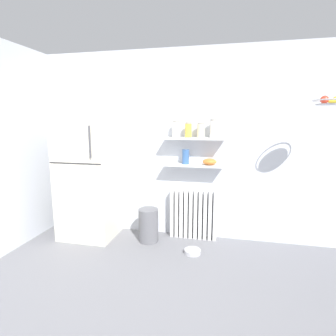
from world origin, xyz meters
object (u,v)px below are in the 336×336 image
storage_jar_3 (214,129)px  hanging_fruit_basket (331,101)px  pet_food_bowl (193,252)px  storage_jar_1 (188,130)px  radiator (193,215)px  shelf_bowl (210,162)px  storage_jar_2 (201,130)px  refrigerator (88,177)px  vase (186,157)px  trash_bin (148,225)px  storage_jar_0 (176,129)px

storage_jar_3 → hanging_fruit_basket: bearing=-22.6°
storage_jar_3 → pet_food_bowl: storage_jar_3 is taller
storage_jar_1 → radiator: bearing=19.8°
shelf_bowl → hanging_fruit_basket: (1.23, -0.50, 0.74)m
storage_jar_2 → pet_food_bowl: storage_jar_2 is taller
refrigerator → vase: size_ratio=8.73×
trash_bin → storage_jar_3: bearing=14.8°
vase → pet_food_bowl: (0.17, -0.45, -1.14)m
storage_jar_1 → hanging_fruit_basket: hanging_fruit_basket is taller
storage_jar_1 → trash_bin: size_ratio=0.44×
storage_jar_1 → vase: bearing=180.0°
radiator → storage_jar_1: storage_jar_1 is taller
pet_food_bowl → refrigerator: bearing=171.1°
refrigerator → vase: 1.40m
refrigerator → hanging_fruit_basket: 3.08m
storage_jar_0 → trash_bin: storage_jar_0 is taller
storage_jar_1 → storage_jar_3: storage_jar_3 is taller
refrigerator → storage_jar_3: (1.71, 0.21, 0.68)m
storage_jar_2 → hanging_fruit_basket: bearing=-20.1°
storage_jar_3 → hanging_fruit_basket: hanging_fruit_basket is taller
storage_jar_1 → storage_jar_2: bearing=0.0°
shelf_bowl → pet_food_bowl: size_ratio=0.91×
refrigerator → hanging_fruit_basket: hanging_fruit_basket is taller
refrigerator → pet_food_bowl: 1.75m
radiator → storage_jar_1: 1.18m
shelf_bowl → hanging_fruit_basket: 1.52m
shelf_bowl → trash_bin: bearing=-164.4°
storage_jar_0 → hanging_fruit_basket: bearing=-16.3°
radiator → shelf_bowl: bearing=-8.2°
storage_jar_3 → storage_jar_2: bearing=180.0°
vase → shelf_bowl: size_ratio=1.06×
storage_jar_2 → vase: (-0.20, 0.00, -0.36)m
trash_bin → hanging_fruit_basket: 2.60m
hanging_fruit_basket → trash_bin: bearing=172.3°
refrigerator → storage_jar_0: (1.21, 0.21, 0.67)m
radiator → storage_jar_2: bearing=-19.8°
storage_jar_0 → trash_bin: bearing=-146.6°
storage_jar_1 → hanging_fruit_basket: 1.64m
storage_jar_1 → shelf_bowl: size_ratio=1.07×
pet_food_bowl → hanging_fruit_basket: 2.28m
storage_jar_2 → trash_bin: bearing=-161.7°
radiator → storage_jar_1: size_ratio=3.40×
vase → trash_bin: vase is taller
storage_jar_1 → storage_jar_3: bearing=-0.0°
storage_jar_1 → vase: size_ratio=1.01×
refrigerator → vase: (1.35, 0.21, 0.30)m
shelf_bowl → refrigerator: bearing=-172.9°
shelf_bowl → hanging_fruit_basket: hanging_fruit_basket is taller
refrigerator → radiator: bearing=9.2°
radiator → storage_jar_2: storage_jar_2 is taller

